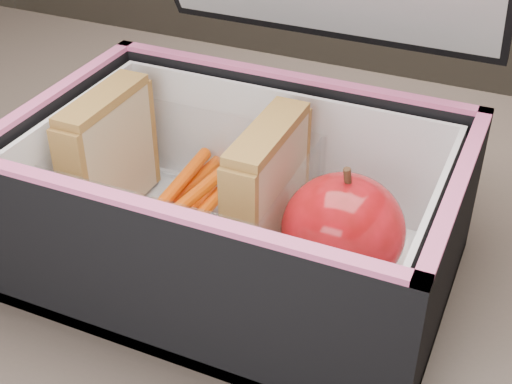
% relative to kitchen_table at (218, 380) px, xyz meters
% --- Properties ---
extents(kitchen_table, '(1.20, 0.80, 0.75)m').
position_rel_kitchen_table_xyz_m(kitchen_table, '(0.00, 0.00, 0.00)').
color(kitchen_table, brown).
rests_on(kitchen_table, ground).
extents(lunch_bag, '(0.29, 0.29, 0.28)m').
position_rel_kitchen_table_xyz_m(lunch_bag, '(0.00, 0.03, 0.15)').
color(lunch_bag, black).
rests_on(lunch_bag, kitchen_table).
extents(plastic_tub, '(0.17, 0.12, 0.07)m').
position_rel_kitchen_table_xyz_m(plastic_tub, '(-0.04, 0.04, 0.14)').
color(plastic_tub, white).
rests_on(plastic_tub, lunch_bag).
extents(sandwich_left, '(0.02, 0.09, 0.10)m').
position_rel_kitchen_table_xyz_m(sandwich_left, '(-0.11, 0.04, 0.15)').
color(sandwich_left, tan).
rests_on(sandwich_left, plastic_tub).
extents(sandwich_right, '(0.02, 0.09, 0.10)m').
position_rel_kitchen_table_xyz_m(sandwich_right, '(0.02, 0.04, 0.16)').
color(sandwich_right, tan).
rests_on(sandwich_right, plastic_tub).
extents(carrot_sticks, '(0.05, 0.13, 0.03)m').
position_rel_kitchen_table_xyz_m(carrot_sticks, '(-0.04, 0.05, 0.12)').
color(carrot_sticks, '#CF3F00').
rests_on(carrot_sticks, plastic_tub).
extents(paper_napkin, '(0.10, 0.10, 0.01)m').
position_rel_kitchen_table_xyz_m(paper_napkin, '(0.09, 0.04, 0.11)').
color(paper_napkin, white).
rests_on(paper_napkin, lunch_bag).
extents(red_apple, '(0.11, 0.11, 0.09)m').
position_rel_kitchen_table_xyz_m(red_apple, '(0.08, 0.03, 0.15)').
color(red_apple, maroon).
rests_on(red_apple, paper_napkin).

